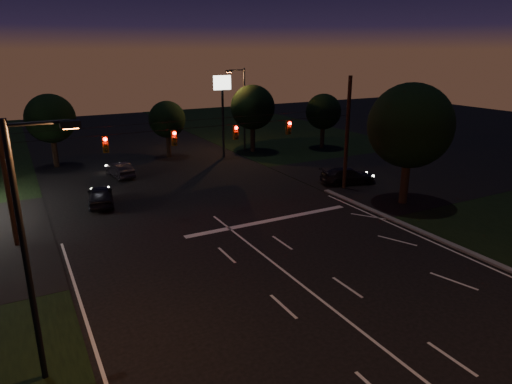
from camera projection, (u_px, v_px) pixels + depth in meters
ground at (344, 318)px, 19.37m from camera, size 140.00×140.00×0.00m
cross_street_right at (406, 174)px, 41.85m from camera, size 20.00×16.00×0.02m
stop_bar at (270, 220)px, 30.39m from camera, size 12.00×0.50×0.01m
utility_pole_right at (344, 188)px, 37.40m from camera, size 0.30×0.30×9.00m
utility_pole_left at (17, 245)px, 26.55m from camera, size 0.28×0.28×8.00m
signal_span at (206, 134)px, 30.30m from camera, size 24.00×0.40×1.56m
pole_sign_right at (222, 97)px, 46.33m from camera, size 1.80×0.30×8.40m
street_light_left at (32, 237)px, 14.40m from camera, size 2.20×0.35×9.00m
street_light_right_far at (242, 104)px, 49.77m from camera, size 2.20×0.35×9.00m
tree_right_near at (409, 126)px, 32.32m from camera, size 6.00×6.00×8.76m
tree_far_b at (51, 119)px, 43.07m from camera, size 4.60×4.60×6.98m
tree_far_c at (167, 120)px, 47.39m from camera, size 3.80×3.80×5.86m
tree_far_d at (252, 108)px, 49.52m from camera, size 4.80×4.80×7.30m
tree_far_e at (323, 112)px, 51.65m from camera, size 4.00×4.00×6.18m
car_oncoming_a at (100, 195)px, 33.17m from camera, size 2.44×4.58×1.48m
car_oncoming_b at (120, 170)px, 40.60m from camera, size 1.85×4.08×1.30m
car_cross at (348, 176)px, 38.51m from camera, size 5.09×3.10×1.38m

